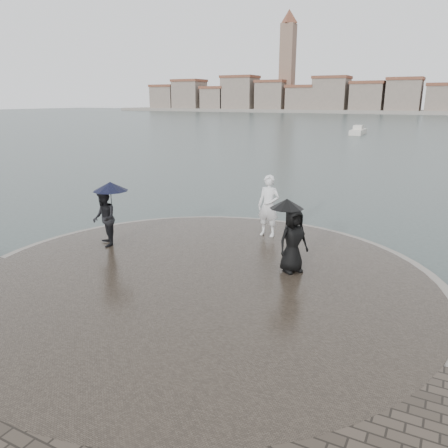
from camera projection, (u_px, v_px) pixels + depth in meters
The scene contains 7 objects.
ground at pixel (110, 355), 8.52m from camera, with size 400.00×400.00×0.00m, color #2B3835.
kerb_ring at pixel (201, 283), 11.46m from camera, with size 12.50×12.50×0.32m, color gray.
quay_tip at pixel (201, 282), 11.45m from camera, with size 11.90×11.90×0.36m, color #2D261E.
statue at pixel (269, 206), 14.53m from camera, with size 0.75×0.49×2.06m, color white.
visitor_left at pixel (106, 211), 13.50m from camera, with size 1.33×1.17×2.04m.
visitor_right at pixel (292, 233), 11.48m from camera, with size 1.18×1.05×1.95m.
far_skyline at pixel (422, 97), 146.67m from camera, with size 260.00×20.00×37.00m.
Camera 1 is at (5.45, -5.60, 4.81)m, focal length 35.00 mm.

